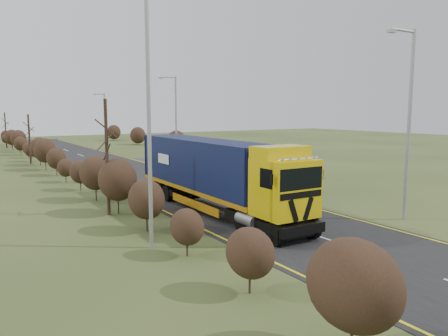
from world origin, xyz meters
TOP-DOWN VIEW (x-y plane):
  - ground at (0.00, 0.00)m, footprint 160.00×160.00m
  - road at (0.00, 10.00)m, footprint 8.00×120.00m
  - layby at (6.50, 20.00)m, footprint 6.00×18.00m
  - lane_markings at (0.00, 9.69)m, footprint 7.52×116.00m
  - hedgerow at (-6.00, 7.89)m, footprint 2.24×102.04m
  - lorry at (-1.43, 1.65)m, footprint 2.77×14.24m
  - car_red_hatchback at (4.80, 20.26)m, footprint 1.68×4.03m
  - car_blue_sedan at (6.87, 25.42)m, footprint 2.95×3.95m
  - streetlight_near at (5.68, -4.84)m, footprint 1.98×0.19m
  - streetlight_mid at (5.64, 21.10)m, footprint 1.87×0.18m
  - streetlight_far at (5.37, 43.45)m, footprint 1.68×0.18m
  - left_pole at (-6.76, -2.35)m, footprint 0.16×0.16m
  - speed_sign at (4.20, 14.83)m, footprint 0.58×0.10m
  - warning_board at (5.75, 27.89)m, footprint 0.78×0.11m

SIDE VIEW (x-z plane):
  - ground at x=0.00m, z-range 0.00..0.00m
  - road at x=0.00m, z-range 0.00..0.02m
  - layby at x=6.50m, z-range 0.00..0.02m
  - lane_markings at x=0.00m, z-range 0.03..0.03m
  - car_blue_sedan at x=6.87m, z-range 0.00..1.25m
  - car_red_hatchback at x=4.80m, z-range 0.00..1.36m
  - warning_board at x=5.75m, z-range 0.24..2.28m
  - speed_sign at x=4.20m, z-range 0.40..2.49m
  - hedgerow at x=-6.00m, z-range -1.41..4.64m
  - lorry at x=-1.43m, z-range 0.27..4.23m
  - streetlight_far at x=5.37m, z-range 0.37..8.20m
  - streetlight_mid at x=5.64m, z-range 0.44..9.22m
  - left_pole at x=-6.76m, z-range 0.00..9.74m
  - streetlight_near at x=5.68m, z-range 0.48..9.80m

